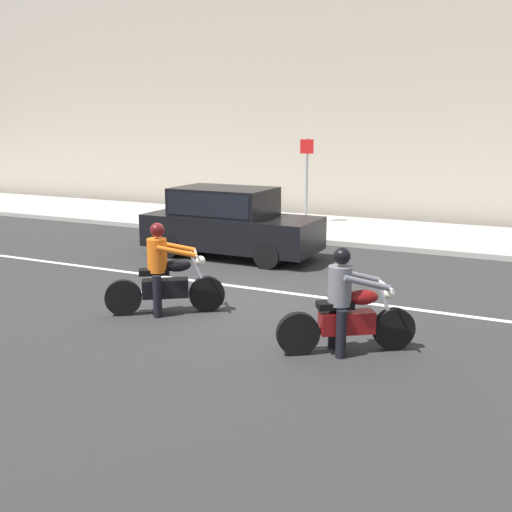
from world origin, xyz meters
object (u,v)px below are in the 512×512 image
object	(u,v)px
motorcycle_with_rider_gray	(346,310)
parked_sedan_black	(229,222)
street_sign_post	(307,172)
motorcycle_with_rider_orange_stripe	(164,277)

from	to	relation	value
motorcycle_with_rider_gray	parked_sedan_black	bearing A→B (deg)	132.77
motorcycle_with_rider_gray	parked_sedan_black	xyz separation A→B (m)	(-4.63, 5.01, 0.24)
motorcycle_with_rider_gray	street_sign_post	bearing A→B (deg)	114.33
parked_sedan_black	street_sign_post	xyz separation A→B (m)	(0.13, 4.96, 0.87)
motorcycle_with_rider_orange_stripe	street_sign_post	distance (m)	9.71
motorcycle_with_rider_orange_stripe	motorcycle_with_rider_gray	xyz separation A→B (m)	(3.41, -0.39, -0.02)
motorcycle_with_rider_gray	parked_sedan_black	distance (m)	6.83
motorcycle_with_rider_gray	street_sign_post	size ratio (longest dim) A/B	0.66
motorcycle_with_rider_gray	street_sign_post	xyz separation A→B (m)	(-4.51, 9.97, 1.11)
motorcycle_with_rider_orange_stripe	motorcycle_with_rider_gray	size ratio (longest dim) A/B	1.00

